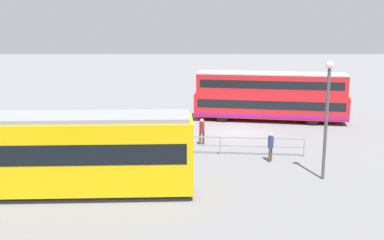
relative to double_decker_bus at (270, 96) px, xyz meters
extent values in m
plane|color=slate|center=(2.88, 3.86, -1.95)|extent=(160.00, 160.00, 0.00)
cube|color=red|center=(-0.01, 0.00, -0.70)|extent=(11.97, 4.45, 1.80)
cube|color=red|center=(-0.01, 0.00, 0.97)|extent=(11.60, 4.29, 1.55)
cube|color=black|center=(-0.01, 0.00, -0.49)|extent=(11.39, 4.38, 0.64)
cube|color=black|center=(-0.01, 0.00, 1.05)|extent=(11.03, 4.22, 0.60)
cube|color=#8C198C|center=(-0.01, 0.00, -1.35)|extent=(11.74, 4.45, 0.24)
cube|color=#B2B2B7|center=(-0.01, 0.00, 1.79)|extent=(11.60, 4.29, 0.10)
cylinder|color=black|center=(3.57, -0.62, -1.45)|extent=(1.40, 2.58, 1.00)
cylinder|color=black|center=(-3.18, 0.55, -1.45)|extent=(1.40, 2.58, 1.00)
cube|color=#E5B70C|center=(13.26, 15.70, -0.11)|extent=(14.47, 3.17, 3.19)
cube|color=black|center=(13.26, 15.70, 0.21)|extent=(13.89, 3.18, 0.90)
cube|color=gray|center=(13.26, 15.70, 1.59)|extent=(14.17, 2.96, 0.20)
cube|color=black|center=(13.26, 15.70, -1.83)|extent=(14.18, 3.03, 0.25)
cylinder|color=#4C3F2D|center=(5.38, 7.32, -1.53)|extent=(0.14, 0.14, 0.84)
cylinder|color=#4C3F2D|center=(5.59, 7.39, -1.53)|extent=(0.14, 0.14, 0.84)
cylinder|color=maroon|center=(5.49, 7.36, -0.79)|extent=(0.41, 0.41, 0.65)
sphere|color=beige|center=(5.49, 7.36, -0.35)|extent=(0.23, 0.23, 0.23)
cylinder|color=#4C3F2D|center=(1.78, 10.88, -1.55)|extent=(0.14, 0.14, 0.81)
cylinder|color=#4C3F2D|center=(1.68, 10.68, -1.55)|extent=(0.14, 0.14, 0.81)
cylinder|color=navy|center=(1.73, 10.78, -0.83)|extent=(0.43, 0.43, 0.62)
sphere|color=beige|center=(1.73, 10.78, -0.41)|extent=(0.22, 0.22, 0.22)
cube|color=gray|center=(4.46, 9.44, -0.90)|extent=(9.67, 0.95, 0.06)
cube|color=gray|center=(4.46, 9.44, -1.40)|extent=(9.67, 0.95, 0.06)
cylinder|color=gray|center=(-0.37, 9.88, -1.43)|extent=(0.07, 0.07, 1.05)
cylinder|color=gray|center=(4.46, 9.44, -1.43)|extent=(0.07, 0.07, 1.05)
cylinder|color=gray|center=(9.29, 8.99, -1.43)|extent=(0.07, 0.07, 1.05)
cylinder|color=slate|center=(8.55, 10.10, -0.84)|extent=(0.10, 0.10, 2.21)
cube|color=#1999D8|center=(8.54, 10.14, -0.11)|extent=(1.06, 0.08, 0.53)
cylinder|color=#4C4C51|center=(-0.40, 13.69, 0.80)|extent=(0.16, 0.16, 5.51)
sphere|color=#F2EFCC|center=(-0.40, 13.69, 3.70)|extent=(0.36, 0.36, 0.36)
camera|label=1|loc=(6.09, 35.33, 5.70)|focal=42.83mm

